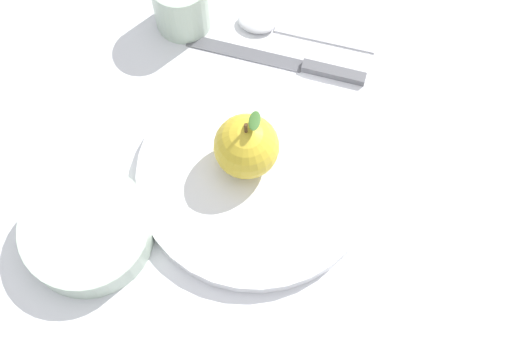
{
  "coord_description": "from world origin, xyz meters",
  "views": [
    {
      "loc": [
        -0.19,
        -0.25,
        0.69
      ],
      "look_at": [
        -0.01,
        -0.01,
        0.02
      ],
      "focal_mm": 46.75,
      "sensor_mm": 36.0,
      "label": 1
    }
  ],
  "objects": [
    {
      "name": "knife",
      "position": [
        0.11,
        0.09,
        0.0
      ],
      "size": [
        0.15,
        0.19,
        0.01
      ],
      "color": "#59595E",
      "rests_on": "ground_plane"
    },
    {
      "name": "dinner_plate",
      "position": [
        -0.01,
        -0.01,
        0.01
      ],
      "size": [
        0.27,
        0.27,
        0.02
      ],
      "color": "white",
      "rests_on": "ground_plane"
    },
    {
      "name": "cup",
      "position": [
        0.04,
        0.22,
        0.04
      ],
      "size": [
        0.07,
        0.07,
        0.07
      ],
      "color": "#B2C6B2",
      "rests_on": "ground_plane"
    },
    {
      "name": "apple",
      "position": [
        -0.01,
        0.01,
        0.05
      ],
      "size": [
        0.07,
        0.07,
        0.09
      ],
      "color": "gold",
      "rests_on": "dinner_plate"
    },
    {
      "name": "spoon",
      "position": [
        0.13,
        0.15,
        0.01
      ],
      "size": [
        0.13,
        0.15,
        0.01
      ],
      "color": "silver",
      "rests_on": "ground_plane"
    },
    {
      "name": "side_bowl",
      "position": [
        -0.2,
        0.04,
        0.02
      ],
      "size": [
        0.14,
        0.14,
        0.04
      ],
      "color": "#B2C6B2",
      "rests_on": "ground_plane"
    },
    {
      "name": "ground_plane",
      "position": [
        0.0,
        0.0,
        0.0
      ],
      "size": [
        2.4,
        2.4,
        0.0
      ],
      "primitive_type": "plane",
      "color": "silver"
    }
  ]
}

